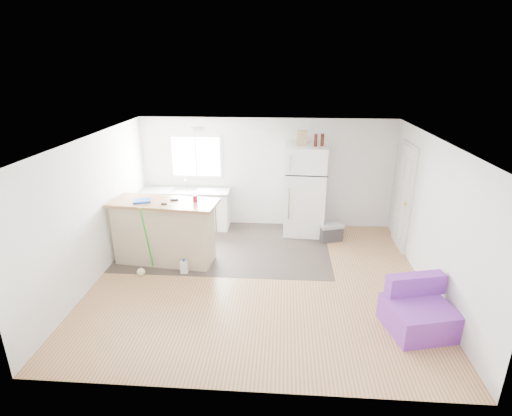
% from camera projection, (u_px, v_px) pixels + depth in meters
% --- Properties ---
extents(room, '(5.51, 5.01, 2.41)m').
position_uv_depth(room, '(259.00, 214.00, 6.44)').
color(room, '#8D5C3B').
rests_on(room, ground).
extents(vinyl_zone, '(4.05, 2.50, 0.00)m').
position_uv_depth(vinyl_zone, '(227.00, 246.00, 8.07)').
color(vinyl_zone, '#332B26').
rests_on(vinyl_zone, floor).
extents(window, '(1.18, 0.06, 0.98)m').
position_uv_depth(window, '(196.00, 157.00, 8.75)').
color(window, white).
rests_on(window, back_wall).
extents(interior_door, '(0.11, 0.92, 2.10)m').
position_uv_depth(interior_door, '(404.00, 198.00, 7.77)').
color(interior_door, white).
rests_on(interior_door, right_wall).
extents(ceiling_fixture, '(0.30, 0.30, 0.07)m').
position_uv_depth(ceiling_fixture, '(198.00, 129.00, 7.24)').
color(ceiling_fixture, white).
rests_on(ceiling_fixture, ceiling).
extents(kitchen_cabinets, '(1.96, 0.64, 1.14)m').
position_uv_depth(kitchen_cabinets, '(186.00, 208.00, 8.87)').
color(kitchen_cabinets, white).
rests_on(kitchen_cabinets, floor).
extents(peninsula, '(1.97, 0.92, 1.17)m').
position_uv_depth(peninsula, '(164.00, 231.00, 7.29)').
color(peninsula, '#C1AD8B').
rests_on(peninsula, floor).
extents(refrigerator, '(0.89, 0.85, 1.91)m').
position_uv_depth(refrigerator, '(305.00, 190.00, 8.42)').
color(refrigerator, white).
rests_on(refrigerator, floor).
extents(cooler, '(0.54, 0.44, 0.36)m').
position_uv_depth(cooler, '(330.00, 232.00, 8.29)').
color(cooler, '#2F2E31').
rests_on(cooler, floor).
extents(purple_seat, '(1.01, 0.98, 0.69)m').
position_uv_depth(purple_seat, '(418.00, 312.00, 5.52)').
color(purple_seat, purple).
rests_on(purple_seat, floor).
extents(cleaner_jug, '(0.12, 0.09, 0.27)m').
position_uv_depth(cleaner_jug, '(184.00, 267.00, 7.00)').
color(cleaner_jug, silver).
rests_on(cleaner_jug, floor).
extents(mop, '(0.21, 0.36, 1.28)m').
position_uv_depth(mop, '(143.00, 262.00, 6.92)').
color(mop, green).
rests_on(mop, floor).
extents(red_cup, '(0.10, 0.10, 0.12)m').
position_uv_depth(red_cup, '(195.00, 199.00, 7.05)').
color(red_cup, red).
rests_on(red_cup, peninsula).
extents(blue_tray, '(0.36, 0.31, 0.04)m').
position_uv_depth(blue_tray, '(142.00, 201.00, 7.05)').
color(blue_tray, blue).
rests_on(blue_tray, peninsula).
extents(tool_a, '(0.14, 0.06, 0.03)m').
position_uv_depth(tool_a, '(174.00, 200.00, 7.13)').
color(tool_a, black).
rests_on(tool_a, peninsula).
extents(tool_b, '(0.10, 0.05, 0.03)m').
position_uv_depth(tool_b, '(164.00, 204.00, 6.93)').
color(tool_b, black).
rests_on(tool_b, peninsula).
extents(cardboard_box, '(0.20, 0.11, 0.30)m').
position_uv_depth(cardboard_box, '(302.00, 138.00, 8.02)').
color(cardboard_box, tan).
rests_on(cardboard_box, refrigerator).
extents(bottle_left, '(0.08, 0.08, 0.25)m').
position_uv_depth(bottle_left, '(316.00, 140.00, 7.95)').
color(bottle_left, '#3B120A').
rests_on(bottle_left, refrigerator).
extents(bottle_right, '(0.08, 0.08, 0.25)m').
position_uv_depth(bottle_right, '(322.00, 140.00, 7.98)').
color(bottle_right, '#3B120A').
rests_on(bottle_right, refrigerator).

